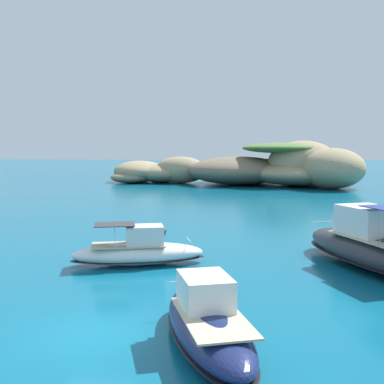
{
  "coord_description": "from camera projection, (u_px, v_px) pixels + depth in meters",
  "views": [
    {
      "loc": [
        4.51,
        -15.0,
        6.16
      ],
      "look_at": [
        1.7,
        17.83,
        2.99
      ],
      "focal_mm": 44.89,
      "sensor_mm": 36.0,
      "label": 1
    }
  ],
  "objects": [
    {
      "name": "ground_plane",
      "position": [
        95.0,
        333.0,
        15.84
      ],
      "size": [
        400.0,
        400.0,
        0.0
      ],
      "primitive_type": "plane",
      "color": "#0C5B7A"
    },
    {
      "name": "islet_large",
      "position": [
        280.0,
        169.0,
        75.42
      ],
      "size": [
        29.15,
        24.95,
        6.98
      ],
      "color": "#84755B",
      "rests_on": "ground"
    },
    {
      "name": "islet_small",
      "position": [
        156.0,
        172.0,
        81.43
      ],
      "size": [
        18.23,
        13.23,
        4.41
      ],
      "color": "#9E8966",
      "rests_on": "ground"
    },
    {
      "name": "motorboat_white",
      "position": [
        139.0,
        252.0,
        24.9
      ],
      "size": [
        7.24,
        3.69,
        2.18
      ],
      "color": "white",
      "rests_on": "ground"
    },
    {
      "name": "motorboat_charcoal",
      "position": [
        373.0,
        248.0,
        24.12
      ],
      "size": [
        6.87,
        10.96,
        3.3
      ],
      "color": "#2D2D33",
      "rests_on": "ground"
    },
    {
      "name": "motorboat_navy",
      "position": [
        208.0,
        323.0,
        14.82
      ],
      "size": [
        4.2,
        7.51,
        2.13
      ],
      "color": "navy",
      "rests_on": "ground"
    },
    {
      "name": "dinghy_tender",
      "position": [
        219.0,
        288.0,
        20.15
      ],
      "size": [
        1.62,
        2.87,
        0.58
      ],
      "color": "#B2B2B2",
      "rests_on": "ground"
    }
  ]
}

